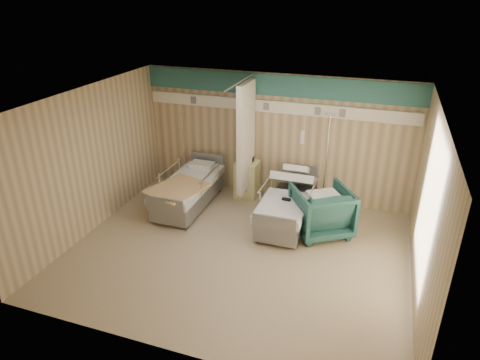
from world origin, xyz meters
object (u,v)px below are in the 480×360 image
at_px(bed_right, 287,209).
at_px(bedside_cabinet, 247,179).
at_px(iv_stand_right, 324,188).
at_px(iv_stand_left, 185,171).
at_px(visitor_armchair, 321,211).
at_px(bed_left, 188,194).

relative_size(bed_right, bedside_cabinet, 2.54).
xyz_separation_m(iv_stand_right, iv_stand_left, (-3.33, 0.00, -0.05)).
distance_m(visitor_armchair, iv_stand_right, 1.13).
xyz_separation_m(bed_left, visitor_armchair, (2.90, -0.14, 0.17)).
bearing_deg(bedside_cabinet, bed_left, -139.40).
bearing_deg(bed_right, iv_stand_left, 160.42).
height_order(bed_right, iv_stand_right, iv_stand_right).
distance_m(bedside_cabinet, iv_stand_left, 1.61).
bearing_deg(visitor_armchair, bed_left, -35.51).
distance_m(visitor_armchair, iv_stand_left, 3.64).
bearing_deg(bed_right, bed_left, 180.00).
bearing_deg(iv_stand_right, iv_stand_left, 179.96).
height_order(bed_left, iv_stand_right, iv_stand_right).
height_order(iv_stand_right, iv_stand_left, iv_stand_right).
bearing_deg(visitor_armchair, bed_right, -44.01).
height_order(bedside_cabinet, visitor_armchair, visitor_armchair).
relative_size(iv_stand_right, iv_stand_left, 1.14).
bearing_deg(iv_stand_right, visitor_armchair, -83.52).
height_order(bed_left, bedside_cabinet, bedside_cabinet).
bearing_deg(bed_left, bed_right, 0.00).
relative_size(visitor_armchair, iv_stand_right, 0.50).
xyz_separation_m(bedside_cabinet, iv_stand_right, (1.73, 0.08, 0.01)).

